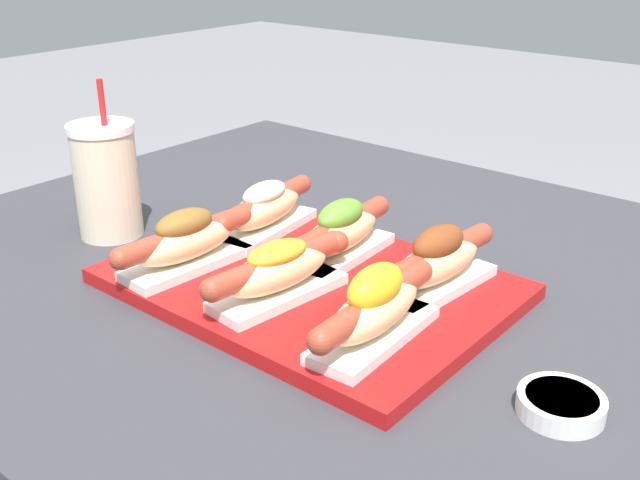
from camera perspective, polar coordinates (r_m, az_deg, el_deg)
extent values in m
cube|color=#B71414|center=(0.88, -0.83, -3.32)|extent=(0.45, 0.32, 0.02)
cube|color=white|center=(0.91, -10.09, -1.72)|extent=(0.07, 0.16, 0.01)
ellipsoid|color=#E5C184|center=(0.90, -10.22, -0.11)|extent=(0.06, 0.14, 0.04)
cylinder|color=#9E3D28|center=(0.90, -10.25, 0.31)|extent=(0.04, 0.18, 0.03)
sphere|color=#9E3D28|center=(0.85, -14.99, -1.40)|extent=(0.03, 0.03, 0.03)
sphere|color=#9E3D28|center=(0.95, -5.99, 1.85)|extent=(0.03, 0.03, 0.03)
ellipsoid|color=brown|center=(0.89, -10.32, 1.25)|extent=(0.04, 0.08, 0.03)
cube|color=white|center=(0.83, -3.19, -4.02)|extent=(0.08, 0.17, 0.01)
ellipsoid|color=#E5C184|center=(0.82, -3.23, -2.28)|extent=(0.06, 0.15, 0.04)
cylinder|color=#9E3D28|center=(0.81, -3.24, -1.82)|extent=(0.04, 0.18, 0.03)
sphere|color=#9E3D28|center=(0.76, -8.26, -3.79)|extent=(0.03, 0.03, 0.03)
sphere|color=#9E3D28|center=(0.87, 1.16, -0.08)|extent=(0.03, 0.03, 0.03)
ellipsoid|color=gold|center=(0.81, -3.26, -0.96)|extent=(0.05, 0.08, 0.02)
cube|color=white|center=(0.75, 4.12, -7.20)|extent=(0.07, 0.16, 0.01)
ellipsoid|color=#E5C184|center=(0.74, 4.19, -5.32)|extent=(0.06, 0.14, 0.04)
cylinder|color=#9E3D28|center=(0.73, 4.20, -4.83)|extent=(0.04, 0.18, 0.03)
sphere|color=#9E3D28|center=(0.67, 0.05, -7.73)|extent=(0.03, 0.03, 0.03)
sphere|color=#9E3D28|center=(0.80, 7.65, -2.39)|extent=(0.03, 0.03, 0.03)
ellipsoid|color=yellow|center=(0.72, 4.25, -3.55)|extent=(0.04, 0.08, 0.04)
cube|color=white|center=(1.00, -4.17, 0.97)|extent=(0.08, 0.17, 0.01)
ellipsoid|color=#E5C184|center=(0.99, -4.22, 2.47)|extent=(0.07, 0.15, 0.04)
cylinder|color=#9E3D28|center=(0.99, -4.23, 2.85)|extent=(0.05, 0.18, 0.03)
sphere|color=#9E3D28|center=(0.92, -7.47, 1.20)|extent=(0.03, 0.03, 0.03)
sphere|color=#9E3D28|center=(1.06, -1.40, 4.29)|extent=(0.03, 0.03, 0.03)
ellipsoid|color=silver|center=(0.98, -4.26, 3.63)|extent=(0.05, 0.08, 0.03)
cube|color=white|center=(0.92, 1.55, -1.01)|extent=(0.07, 0.16, 0.01)
ellipsoid|color=#E5C184|center=(0.91, 1.57, 0.59)|extent=(0.06, 0.14, 0.04)
cylinder|color=#9E3D28|center=(0.91, 1.58, 1.01)|extent=(0.04, 0.18, 0.03)
sphere|color=#9E3D28|center=(0.84, -1.84, -0.86)|extent=(0.03, 0.03, 0.03)
sphere|color=#9E3D28|center=(0.98, 4.52, 2.61)|extent=(0.03, 0.03, 0.03)
ellipsoid|color=#5B992D|center=(0.90, 1.59, 1.96)|extent=(0.05, 0.08, 0.03)
cube|color=white|center=(0.86, 8.79, -3.36)|extent=(0.07, 0.16, 0.01)
ellipsoid|color=#E5C184|center=(0.84, 8.90, -1.66)|extent=(0.06, 0.14, 0.04)
cylinder|color=#9E3D28|center=(0.84, 8.93, -1.22)|extent=(0.04, 0.18, 0.03)
sphere|color=#9E3D28|center=(0.78, 5.07, -3.19)|extent=(0.03, 0.03, 0.03)
sphere|color=#9E3D28|center=(0.91, 12.23, 0.46)|extent=(0.03, 0.03, 0.03)
ellipsoid|color=brown|center=(0.83, 9.00, -0.17)|extent=(0.05, 0.08, 0.04)
cylinder|color=white|center=(0.71, 17.88, -11.85)|extent=(0.08, 0.08, 0.02)
cylinder|color=red|center=(0.71, 17.94, -11.45)|extent=(0.06, 0.06, 0.01)
cylinder|color=beige|center=(1.05, -15.93, 4.11)|extent=(0.08, 0.08, 0.15)
cylinder|color=white|center=(1.03, -16.41, 8.21)|extent=(0.09, 0.09, 0.01)
cylinder|color=red|center=(1.01, -16.29, 10.03)|extent=(0.01, 0.01, 0.06)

